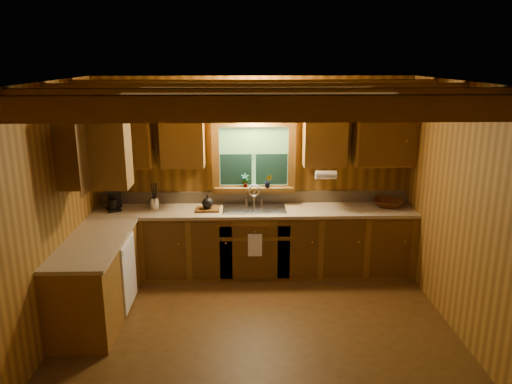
{
  "coord_description": "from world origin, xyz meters",
  "views": [
    {
      "loc": [
        -0.15,
        -4.59,
        2.83
      ],
      "look_at": [
        0.0,
        0.8,
        1.35
      ],
      "focal_mm": 34.56,
      "sensor_mm": 36.0,
      "label": 1
    }
  ],
  "objects_px": {
    "cutting_board": "(208,209)",
    "coffee_maker": "(114,199)",
    "sink": "(254,212)",
    "wicker_basket": "(388,203)"
  },
  "relations": [
    {
      "from": "sink",
      "to": "wicker_basket",
      "type": "distance_m",
      "value": 1.8
    },
    {
      "from": "coffee_maker",
      "to": "wicker_basket",
      "type": "distance_m",
      "value": 3.63
    },
    {
      "from": "cutting_board",
      "to": "wicker_basket",
      "type": "bearing_deg",
      "value": 1.49
    },
    {
      "from": "sink",
      "to": "coffee_maker",
      "type": "height_order",
      "value": "sink"
    },
    {
      "from": "sink",
      "to": "coffee_maker",
      "type": "bearing_deg",
      "value": 179.55
    },
    {
      "from": "sink",
      "to": "wicker_basket",
      "type": "relative_size",
      "value": 2.07
    },
    {
      "from": "sink",
      "to": "cutting_board",
      "type": "height_order",
      "value": "sink"
    },
    {
      "from": "cutting_board",
      "to": "wicker_basket",
      "type": "relative_size",
      "value": 0.78
    },
    {
      "from": "cutting_board",
      "to": "wicker_basket",
      "type": "height_order",
      "value": "wicker_basket"
    },
    {
      "from": "cutting_board",
      "to": "coffee_maker",
      "type": "bearing_deg",
      "value": 175.66
    }
  ]
}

